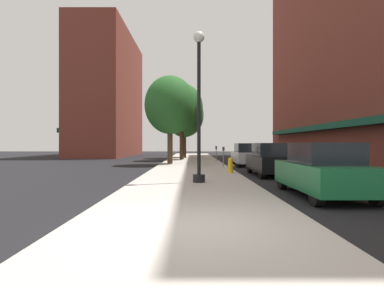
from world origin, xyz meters
TOP-DOWN VIEW (x-y plane):
  - ground_plane at (4.00, 18.00)m, footprint 90.00×90.00m
  - sidewalk_slab at (0.00, 19.00)m, footprint 4.80×50.00m
  - building_right_brick at (14.99, 22.00)m, footprint 6.80×40.00m
  - building_far_background at (-11.01, 37.00)m, footprint 6.80×18.00m
  - lamppost at (0.27, 6.68)m, footprint 0.48×0.48m
  - fire_hydrant at (1.98, 10.66)m, footprint 0.33×0.26m
  - parking_meter_near at (2.05, 21.44)m, footprint 0.14×0.09m
  - parking_meter_far at (2.05, 15.10)m, footprint 0.14×0.09m
  - tree_near at (-0.99, 25.14)m, footprint 4.09×4.09m
  - tree_mid at (-0.85, 29.78)m, footprint 4.27×4.27m
  - tree_far at (-1.67, 18.63)m, footprint 3.86×3.86m
  - car_green at (4.00, 3.96)m, footprint 1.80×4.30m
  - car_black at (4.00, 10.48)m, footprint 1.80×4.30m
  - car_silver at (4.00, 17.68)m, footprint 1.80×4.30m

SIDE VIEW (x-z plane):
  - ground_plane at x=4.00m, z-range 0.00..0.00m
  - sidewalk_slab at x=0.00m, z-range 0.00..0.12m
  - fire_hydrant at x=1.98m, z-range 0.12..0.91m
  - car_green at x=4.00m, z-range -0.02..1.64m
  - car_black at x=4.00m, z-range -0.02..1.64m
  - car_silver at x=4.00m, z-range -0.02..1.64m
  - parking_meter_near at x=2.05m, z-range 0.29..1.60m
  - parking_meter_far at x=2.05m, z-range 0.29..1.60m
  - lamppost at x=0.27m, z-range 0.25..6.15m
  - tree_far at x=-1.67m, z-range 1.22..7.90m
  - tree_mid at x=-0.85m, z-range 1.22..8.36m
  - tree_near at x=-0.99m, z-range 1.42..8.76m
  - building_far_background at x=-11.01m, z-range -0.02..15.96m
  - building_right_brick at x=14.99m, z-range -0.02..28.17m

